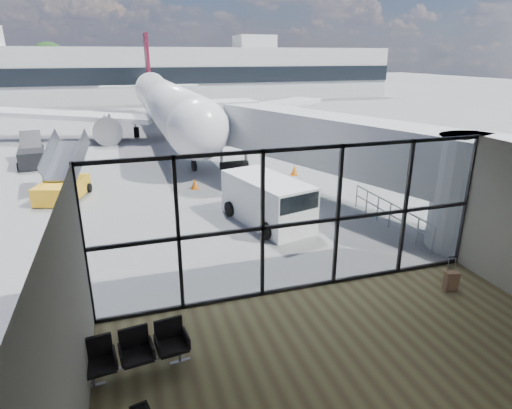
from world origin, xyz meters
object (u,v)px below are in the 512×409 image
seating_row (136,349)px  mobile_stairs (63,187)px  service_van (268,201)px  belt_loader (32,156)px  airliner (165,102)px  suitcase (451,281)px

seating_row → mobile_stairs: size_ratio=0.59×
service_van → belt_loader: service_van is taller
seating_row → airliner: 31.91m
suitcase → belt_loader: 26.08m
seating_row → suitcase: bearing=-2.4°
airliner → belt_loader: airliner is taller
suitcase → airliner: size_ratio=0.03×
service_van → belt_loader: (-11.43, 14.32, -0.36)m
seating_row → belt_loader: (-5.53, 22.08, 0.08)m
seating_row → suitcase: suitcase is taller
seating_row → suitcase: 9.45m
suitcase → belt_loader: belt_loader is taller
belt_loader → mobile_stairs: mobile_stairs is taller
airliner → mobile_stairs: airliner is taller
belt_loader → mobile_stairs: size_ratio=1.10×
airliner → belt_loader: bearing=-136.4°
belt_loader → seating_row: bearing=-83.4°
seating_row → airliner: (4.24, 31.55, 2.28)m
airliner → mobile_stairs: bearing=-112.7°
suitcase → mobile_stairs: size_ratio=0.27×
service_van → mobile_stairs: (-8.78, 6.34, -0.40)m
seating_row → belt_loader: size_ratio=0.54×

